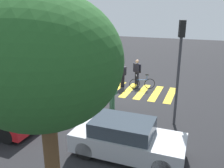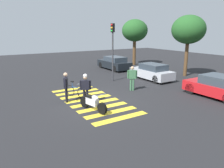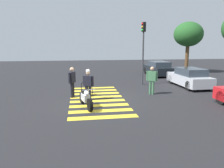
{
  "view_description": "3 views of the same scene",
  "coord_description": "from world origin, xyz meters",
  "px_view_note": "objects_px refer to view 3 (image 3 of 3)",
  "views": [
    {
      "loc": [
        -4.83,
        14.27,
        5.16
      ],
      "look_at": [
        0.26,
        1.27,
        0.71
      ],
      "focal_mm": 38.13,
      "sensor_mm": 36.0,
      "label": 1
    },
    {
      "loc": [
        11.24,
        -5.45,
        4.16
      ],
      "look_at": [
        -0.13,
        1.51,
        0.82
      ],
      "focal_mm": 34.43,
      "sensor_mm": 36.0,
      "label": 2
    },
    {
      "loc": [
        11.75,
        -0.96,
        3.09
      ],
      "look_at": [
        -0.17,
        0.9,
        0.81
      ],
      "focal_mm": 33.84,
      "sensor_mm": 36.0,
      "label": 3
    }
  ],
  "objects_px": {
    "leaning_bicycle": "(86,88)",
    "traffic_light_pole": "(143,44)",
    "officer_on_foot": "(72,80)",
    "car_silver_sedan": "(189,78)",
    "car_black_suv": "(158,69)",
    "police_motorcycle": "(86,98)",
    "pedestrian_bystander": "(152,79)",
    "officer_by_motorcycle": "(88,83)"
  },
  "relations": [
    {
      "from": "leaning_bicycle",
      "to": "traffic_light_pole",
      "type": "height_order",
      "value": "traffic_light_pole"
    },
    {
      "from": "officer_on_foot",
      "to": "car_silver_sedan",
      "type": "distance_m",
      "value": 8.67
    },
    {
      "from": "leaning_bicycle",
      "to": "car_black_suv",
      "type": "xyz_separation_m",
      "value": [
        -7.32,
        7.48,
        0.3
      ]
    },
    {
      "from": "police_motorcycle",
      "to": "pedestrian_bystander",
      "type": "height_order",
      "value": "pedestrian_bystander"
    },
    {
      "from": "car_black_suv",
      "to": "car_silver_sedan",
      "type": "distance_m",
      "value": 5.95
    },
    {
      "from": "car_black_suv",
      "to": "traffic_light_pole",
      "type": "bearing_deg",
      "value": -33.52
    },
    {
      "from": "car_black_suv",
      "to": "leaning_bicycle",
      "type": "bearing_deg",
      "value": -45.63
    },
    {
      "from": "police_motorcycle",
      "to": "leaning_bicycle",
      "type": "height_order",
      "value": "police_motorcycle"
    },
    {
      "from": "leaning_bicycle",
      "to": "car_silver_sedan",
      "type": "relative_size",
      "value": 0.4
    },
    {
      "from": "officer_by_motorcycle",
      "to": "car_silver_sedan",
      "type": "height_order",
      "value": "officer_by_motorcycle"
    },
    {
      "from": "leaning_bicycle",
      "to": "officer_by_motorcycle",
      "type": "height_order",
      "value": "officer_by_motorcycle"
    },
    {
      "from": "officer_on_foot",
      "to": "car_black_suv",
      "type": "height_order",
      "value": "officer_on_foot"
    },
    {
      "from": "police_motorcycle",
      "to": "leaning_bicycle",
      "type": "bearing_deg",
      "value": 177.16
    },
    {
      "from": "leaning_bicycle",
      "to": "pedestrian_bystander",
      "type": "bearing_deg",
      "value": 81.58
    },
    {
      "from": "leaning_bicycle",
      "to": "car_black_suv",
      "type": "relative_size",
      "value": 0.37
    },
    {
      "from": "officer_on_foot",
      "to": "police_motorcycle",
      "type": "bearing_deg",
      "value": 18.71
    },
    {
      "from": "police_motorcycle",
      "to": "officer_on_foot",
      "type": "xyz_separation_m",
      "value": [
        -2.08,
        -0.7,
        0.58
      ]
    },
    {
      "from": "traffic_light_pole",
      "to": "leaning_bicycle",
      "type": "bearing_deg",
      "value": -58.79
    },
    {
      "from": "officer_by_motorcycle",
      "to": "leaning_bicycle",
      "type": "bearing_deg",
      "value": -177.44
    },
    {
      "from": "leaning_bicycle",
      "to": "car_silver_sedan",
      "type": "bearing_deg",
      "value": 100.18
    },
    {
      "from": "car_silver_sedan",
      "to": "traffic_light_pole",
      "type": "bearing_deg",
      "value": -112.2
    },
    {
      "from": "police_motorcycle",
      "to": "traffic_light_pole",
      "type": "distance_m",
      "value": 7.52
    },
    {
      "from": "pedestrian_bystander",
      "to": "officer_on_foot",
      "type": "bearing_deg",
      "value": -89.68
    },
    {
      "from": "traffic_light_pole",
      "to": "officer_by_motorcycle",
      "type": "bearing_deg",
      "value": -47.02
    },
    {
      "from": "car_black_suv",
      "to": "traffic_light_pole",
      "type": "height_order",
      "value": "traffic_light_pole"
    },
    {
      "from": "officer_on_foot",
      "to": "officer_by_motorcycle",
      "type": "xyz_separation_m",
      "value": [
        0.76,
        0.9,
        -0.03
      ]
    },
    {
      "from": "leaning_bicycle",
      "to": "police_motorcycle",
      "type": "bearing_deg",
      "value": -2.84
    },
    {
      "from": "pedestrian_bystander",
      "to": "car_silver_sedan",
      "type": "distance_m",
      "value": 4.09
    },
    {
      "from": "pedestrian_bystander",
      "to": "car_silver_sedan",
      "type": "height_order",
      "value": "pedestrian_bystander"
    },
    {
      "from": "police_motorcycle",
      "to": "officer_by_motorcycle",
      "type": "xyz_separation_m",
      "value": [
        -1.33,
        0.2,
        0.55
      ]
    },
    {
      "from": "police_motorcycle",
      "to": "car_silver_sedan",
      "type": "xyz_separation_m",
      "value": [
        -4.07,
        7.72,
        0.21
      ]
    },
    {
      "from": "police_motorcycle",
      "to": "car_black_suv",
      "type": "xyz_separation_m",
      "value": [
        -10.02,
        7.61,
        0.23
      ]
    },
    {
      "from": "officer_on_foot",
      "to": "traffic_light_pole",
      "type": "xyz_separation_m",
      "value": [
        -3.29,
        5.24,
        2.09
      ]
    },
    {
      "from": "officer_by_motorcycle",
      "to": "pedestrian_bystander",
      "type": "height_order",
      "value": "officer_by_motorcycle"
    },
    {
      "from": "police_motorcycle",
      "to": "officer_by_motorcycle",
      "type": "height_order",
      "value": "officer_by_motorcycle"
    },
    {
      "from": "officer_by_motorcycle",
      "to": "car_black_suv",
      "type": "bearing_deg",
      "value": 139.53
    },
    {
      "from": "car_black_suv",
      "to": "car_silver_sedan",
      "type": "relative_size",
      "value": 1.08
    },
    {
      "from": "officer_by_motorcycle",
      "to": "car_silver_sedan",
      "type": "bearing_deg",
      "value": 110.0
    },
    {
      "from": "police_motorcycle",
      "to": "car_silver_sedan",
      "type": "distance_m",
      "value": 8.73
    },
    {
      "from": "leaning_bicycle",
      "to": "car_silver_sedan",
      "type": "xyz_separation_m",
      "value": [
        -1.36,
        7.59,
        0.28
      ]
    },
    {
      "from": "police_motorcycle",
      "to": "officer_by_motorcycle",
      "type": "relative_size",
      "value": 1.17
    },
    {
      "from": "officer_by_motorcycle",
      "to": "car_black_suv",
      "type": "xyz_separation_m",
      "value": [
        -8.69,
        7.42,
        -0.32
      ]
    }
  ]
}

